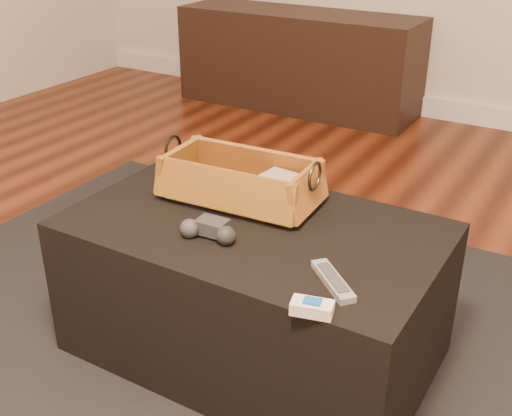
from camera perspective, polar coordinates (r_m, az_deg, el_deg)
The scene contains 11 objects.
floor at distance 1.90m, azimuth -10.64°, elevation -14.95°, with size 5.00×5.50×0.01m, color brown.
baseboard at distance 4.06m, azimuth 15.38°, elevation 8.60°, with size 5.00×0.04×0.12m, color white.
media_cabinet at distance 4.08m, azimuth 3.77°, elevation 12.96°, with size 1.50×0.45×0.59m, color black.
area_rug at distance 1.92m, azimuth -1.00°, elevation -13.30°, with size 2.60×2.00×0.01m, color black.
ottoman at distance 1.83m, azimuth -0.22°, elevation -7.22°, with size 1.00×0.60×0.42m, color black.
tv_remote at distance 1.84m, azimuth -2.26°, elevation 1.48°, with size 0.24×0.05×0.03m, color black.
cloth_bundle at distance 1.81m, azimuth 2.47°, elevation 1.84°, with size 0.13×0.09×0.07m, color tan.
wicker_basket at distance 1.83m, azimuth -1.39°, elevation 2.26°, with size 0.47×0.27×0.16m.
game_controller at distance 1.64m, azimuth -4.17°, elevation -1.95°, with size 0.16×0.09×0.05m.
silver_remote at distance 1.47m, azimuth 6.85°, elevation -6.41°, with size 0.15×0.14×0.02m.
cream_gadget at distance 1.37m, azimuth 5.01°, elevation -8.80°, with size 0.10×0.07×0.03m.
Camera 1 is at (1.01, -1.03, 1.23)m, focal length 45.00 mm.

